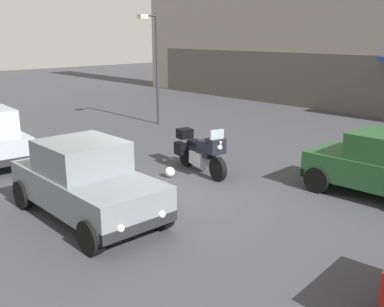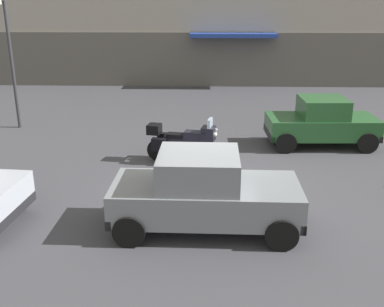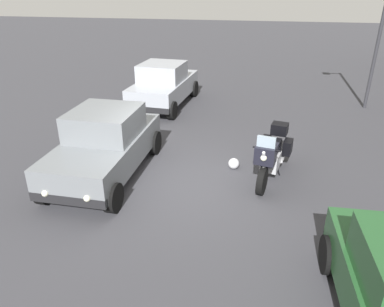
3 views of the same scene
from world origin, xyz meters
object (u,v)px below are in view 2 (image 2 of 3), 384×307
Objects in this scene: motorcycle at (183,142)px; helmet at (172,169)px; car_compact_side at (321,122)px; streetlamp_curbside at (8,51)px; car_wagon_end at (204,192)px.

motorcycle reaches higher than helmet.
streetlamp_curbside is (-10.54, 1.69, 2.02)m from car_compact_side.
motorcycle is at bearing -160.21° from car_compact_side.
helmet is 0.08× the size of car_compact_side.
helmet is (-0.27, -0.90, -0.48)m from motorcycle.
streetlamp_curbside is at bearing 133.78° from car_wagon_end.
helmet is 0.07× the size of car_wagon_end.
streetlamp_curbside is at bearing 169.02° from car_compact_side.
car_compact_side is 6.77m from car_wagon_end.
car_wagon_end is (0.89, -3.04, 0.67)m from helmet.
streetlamp_curbside is (-5.94, 4.31, 2.65)m from helmet.
car_wagon_end reaches higher than car_compact_side.
helmet is 5.33m from car_compact_side.
car_compact_side reaches higher than helmet.
car_wagon_end is 0.86× the size of streetlamp_curbside.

